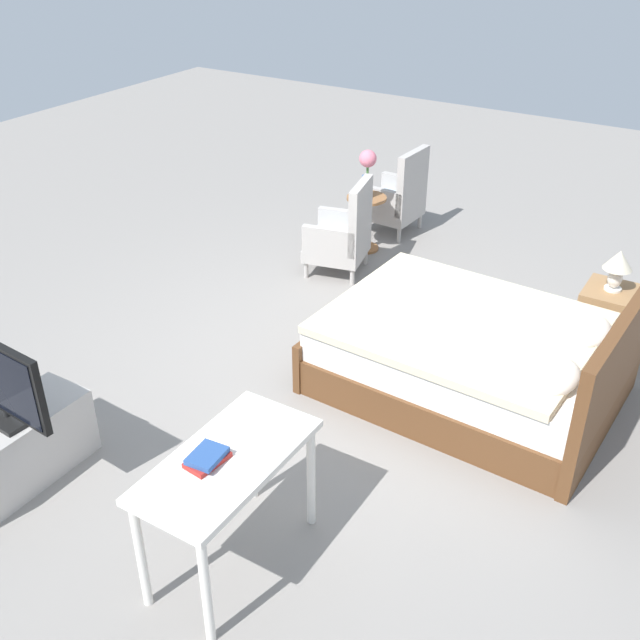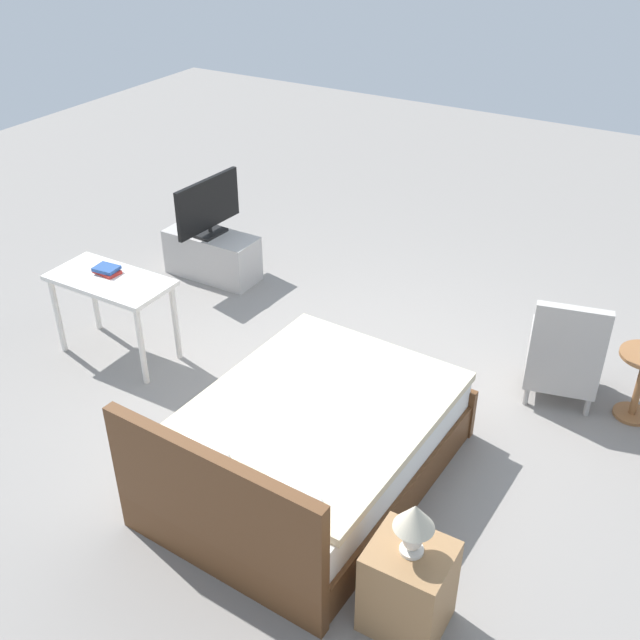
# 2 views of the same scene
# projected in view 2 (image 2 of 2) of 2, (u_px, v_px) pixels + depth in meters

# --- Properties ---
(ground_plane) EXTENTS (16.00, 16.00, 0.00)m
(ground_plane) POSITION_uv_depth(u_px,v_px,m) (351.00, 389.00, 6.06)
(ground_plane) COLOR gray
(bed) EXTENTS (1.62, 2.14, 0.96)m
(bed) POSITION_uv_depth(u_px,v_px,m) (307.00, 448.00, 5.02)
(bed) COLOR brown
(bed) RESTS_ON ground_plane
(armchair_by_window_right) EXTENTS (0.65, 0.65, 0.92)m
(armchair_by_window_right) POSITION_uv_depth(u_px,v_px,m) (564.00, 358.00, 5.79)
(armchair_by_window_right) COLOR #ADA8A3
(armchair_by_window_right) RESTS_ON ground_plane
(nightstand) EXTENTS (0.44, 0.41, 0.57)m
(nightstand) POSITION_uv_depth(u_px,v_px,m) (408.00, 587.00, 4.08)
(nightstand) COLOR #997047
(nightstand) RESTS_ON ground_plane
(table_lamp) EXTENTS (0.22, 0.22, 0.33)m
(table_lamp) POSITION_uv_depth(u_px,v_px,m) (414.00, 522.00, 3.81)
(table_lamp) COLOR silver
(table_lamp) RESTS_ON nightstand
(tv_stand) EXTENTS (0.96, 0.40, 0.47)m
(tv_stand) POSITION_uv_depth(u_px,v_px,m) (212.00, 255.00, 7.59)
(tv_stand) COLOR #B7B2AD
(tv_stand) RESTS_ON ground_plane
(tv_flatscreen) EXTENTS (0.22, 0.86, 0.58)m
(tv_flatscreen) POSITION_uv_depth(u_px,v_px,m) (208.00, 206.00, 7.31)
(tv_flatscreen) COLOR black
(tv_flatscreen) RESTS_ON tv_stand
(vanity_desk) EXTENTS (1.04, 0.52, 0.74)m
(vanity_desk) POSITION_uv_depth(u_px,v_px,m) (111.00, 290.00, 6.17)
(vanity_desk) COLOR silver
(vanity_desk) RESTS_ON ground_plane
(book_stack) EXTENTS (0.24, 0.17, 0.06)m
(book_stack) POSITION_uv_depth(u_px,v_px,m) (107.00, 270.00, 6.17)
(book_stack) COLOR #AD2823
(book_stack) RESTS_ON vanity_desk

